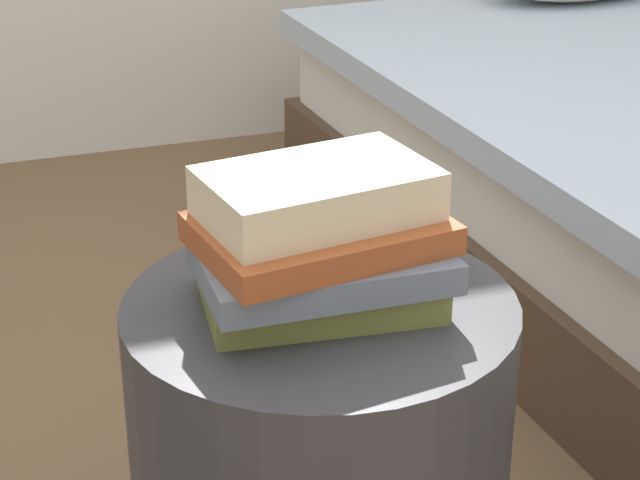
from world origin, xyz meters
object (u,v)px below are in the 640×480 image
at_px(book_cream, 318,193).
at_px(book_slate, 326,263).
at_px(side_table, 320,475).
at_px(book_rust, 320,232).
at_px(book_olive, 320,286).

bearing_deg(book_cream, book_slate, -85.82).
xyz_separation_m(side_table, book_rust, (0.00, 0.00, 0.34)).
xyz_separation_m(side_table, book_olive, (0.00, 0.01, 0.27)).
relative_size(book_olive, book_rust, 0.98).
height_order(book_slate, book_cream, book_cream).
relative_size(book_olive, book_slate, 0.95).
height_order(side_table, book_cream, book_cream).
distance_m(book_olive, book_slate, 0.04).
bearing_deg(book_cream, book_rust, -91.51).
distance_m(book_olive, book_rust, 0.07).
bearing_deg(book_cream, book_olive, -63.29).
bearing_deg(book_cream, side_table, -102.04).
bearing_deg(book_slate, book_olive, 98.61).
relative_size(side_table, book_rust, 1.79).
height_order(side_table, book_slate, book_slate).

